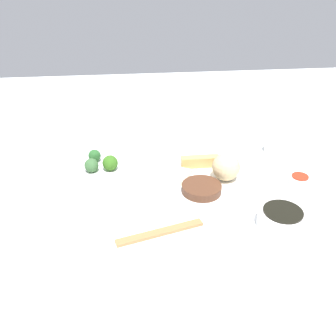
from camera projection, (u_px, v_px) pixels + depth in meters
tabletop at (200, 187)px, 0.99m from camera, size 2.20×2.20×0.02m
main_plate at (200, 181)px, 0.98m from camera, size 0.25×0.25×0.02m
rice_scoop at (226, 167)px, 0.95m from camera, size 0.07×0.07×0.07m
spring_roll at (200, 161)px, 1.02m from camera, size 0.03×0.11×0.03m
crab_rangoon_wonton at (176, 175)px, 0.98m from camera, size 0.09×0.09×0.01m
stir_fry_heap at (202, 188)px, 0.91m from camera, size 0.10×0.10×0.02m
broccoli_plate at (95, 172)px, 1.02m from camera, size 0.22×0.22×0.01m
broccoli_floret_0 at (91, 165)px, 1.00m from camera, size 0.04×0.04×0.04m
broccoli_floret_1 at (95, 156)px, 1.05m from camera, size 0.04×0.04×0.04m
broccoli_floret_2 at (110, 163)px, 1.01m from camera, size 0.04×0.04×0.04m
soy_sauce_bowl at (282, 219)px, 0.82m from camera, size 0.11×0.11×0.04m
soy_sauce_bowl_liquid at (283, 211)px, 0.81m from camera, size 0.09×0.09×0.00m
sauce_ramekin_sweet_and_sour at (299, 181)px, 0.98m from camera, size 0.05×0.05×0.02m
sauce_ramekin_sweet_and_sour_liquid at (300, 176)px, 0.97m from camera, size 0.04×0.04×0.00m
teacup at (274, 144)px, 1.13m from camera, size 0.06×0.06×0.05m
chopsticks_pair at (160, 232)px, 0.80m from camera, size 0.07×0.20×0.01m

